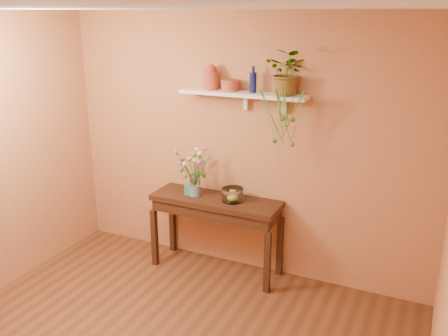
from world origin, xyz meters
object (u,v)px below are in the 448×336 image
(glass_vase, at_px, (195,187))
(bouquet, at_px, (194,163))
(blue_bottle, at_px, (253,82))
(sideboard, at_px, (216,209))
(terracotta_jug, at_px, (211,78))
(spider_plant, at_px, (288,72))
(glass_bowl, at_px, (233,195))

(glass_vase, bearing_deg, bouquet, 166.38)
(blue_bottle, distance_m, glass_vase, 1.26)
(blue_bottle, distance_m, bouquet, 1.04)
(sideboard, distance_m, terracotta_jug, 1.36)
(blue_bottle, relative_size, glass_vase, 1.09)
(spider_plant, relative_size, glass_bowl, 1.91)
(glass_vase, distance_m, bouquet, 0.27)
(sideboard, bearing_deg, bouquet, -173.99)
(terracotta_jug, xyz_separation_m, bouquet, (-0.13, -0.16, -0.86))
(terracotta_jug, distance_m, bouquet, 0.88)
(sideboard, relative_size, bouquet, 3.21)
(sideboard, bearing_deg, glass_bowl, 2.90)
(blue_bottle, height_order, spider_plant, spider_plant)
(sideboard, relative_size, blue_bottle, 5.45)
(terracotta_jug, bearing_deg, glass_bowl, -22.12)
(terracotta_jug, relative_size, spider_plant, 0.58)
(blue_bottle, bearing_deg, glass_vase, -165.27)
(sideboard, height_order, glass_vase, glass_vase)
(terracotta_jug, bearing_deg, bouquet, -129.84)
(terracotta_jug, relative_size, blue_bottle, 0.99)
(sideboard, distance_m, glass_vase, 0.32)
(bouquet, bearing_deg, glass_bowl, 4.64)
(blue_bottle, bearing_deg, sideboard, -160.43)
(terracotta_jug, bearing_deg, spider_plant, -0.96)
(terracotta_jug, xyz_separation_m, glass_bowl, (0.30, -0.12, -1.16))
(sideboard, xyz_separation_m, spider_plant, (0.69, 0.12, 1.44))
(sideboard, relative_size, glass_vase, 5.93)
(bouquet, distance_m, glass_bowl, 0.52)
(sideboard, xyz_separation_m, blue_bottle, (0.34, 0.12, 1.33))
(spider_plant, bearing_deg, sideboard, -170.40)
(blue_bottle, xyz_separation_m, bouquet, (-0.58, -0.15, -0.84))
(sideboard, xyz_separation_m, bouquet, (-0.24, -0.03, 0.49))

